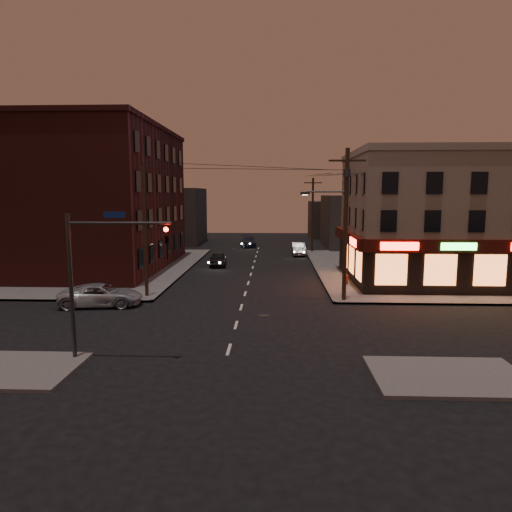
{
  "coord_description": "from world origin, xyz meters",
  "views": [
    {
      "loc": [
        2.08,
        -24.43,
        7.22
      ],
      "look_at": [
        0.91,
        4.93,
        3.2
      ],
      "focal_mm": 32.0,
      "sensor_mm": 36.0,
      "label": 1
    }
  ],
  "objects_px": {
    "suv_cross": "(101,295)",
    "sedan_far": "(248,241)",
    "sedan_near": "(218,259)",
    "sedan_mid": "(299,249)",
    "fire_hydrant": "(347,279)"
  },
  "relations": [
    {
      "from": "sedan_mid",
      "to": "sedan_far",
      "type": "distance_m",
      "value": 10.77
    },
    {
      "from": "suv_cross",
      "to": "sedan_far",
      "type": "relative_size",
      "value": 1.04
    },
    {
      "from": "sedan_near",
      "to": "sedan_mid",
      "type": "height_order",
      "value": "sedan_mid"
    },
    {
      "from": "suv_cross",
      "to": "sedan_near",
      "type": "xyz_separation_m",
      "value": [
        5.54,
        16.75,
        -0.03
      ]
    },
    {
      "from": "sedan_near",
      "to": "fire_hydrant",
      "type": "xyz_separation_m",
      "value": [
        11.35,
        -9.68,
        -0.09
      ]
    },
    {
      "from": "sedan_far",
      "to": "sedan_near",
      "type": "bearing_deg",
      "value": -101.65
    },
    {
      "from": "sedan_mid",
      "to": "fire_hydrant",
      "type": "relative_size",
      "value": 5.42
    },
    {
      "from": "sedan_near",
      "to": "suv_cross",
      "type": "bearing_deg",
      "value": -112.51
    },
    {
      "from": "suv_cross",
      "to": "sedan_far",
      "type": "bearing_deg",
      "value": -20.49
    },
    {
      "from": "fire_hydrant",
      "to": "sedan_mid",
      "type": "bearing_deg",
      "value": 98.69
    },
    {
      "from": "sedan_near",
      "to": "sedan_far",
      "type": "bearing_deg",
      "value": 78.92
    },
    {
      "from": "suv_cross",
      "to": "fire_hydrant",
      "type": "xyz_separation_m",
      "value": [
        16.89,
        7.08,
        -0.11
      ]
    },
    {
      "from": "suv_cross",
      "to": "fire_hydrant",
      "type": "distance_m",
      "value": 18.31
    },
    {
      "from": "suv_cross",
      "to": "fire_hydrant",
      "type": "relative_size",
      "value": 6.21
    },
    {
      "from": "sedan_mid",
      "to": "fire_hydrant",
      "type": "xyz_separation_m",
      "value": [
        2.8,
        -18.32,
        -0.14
      ]
    }
  ]
}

